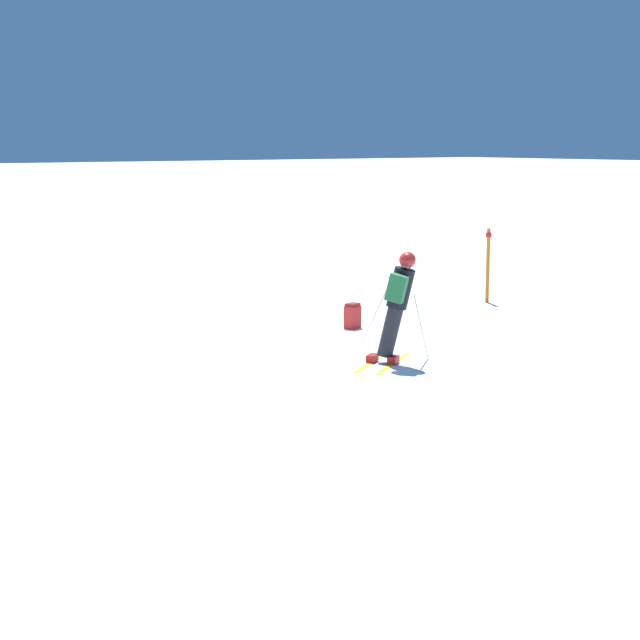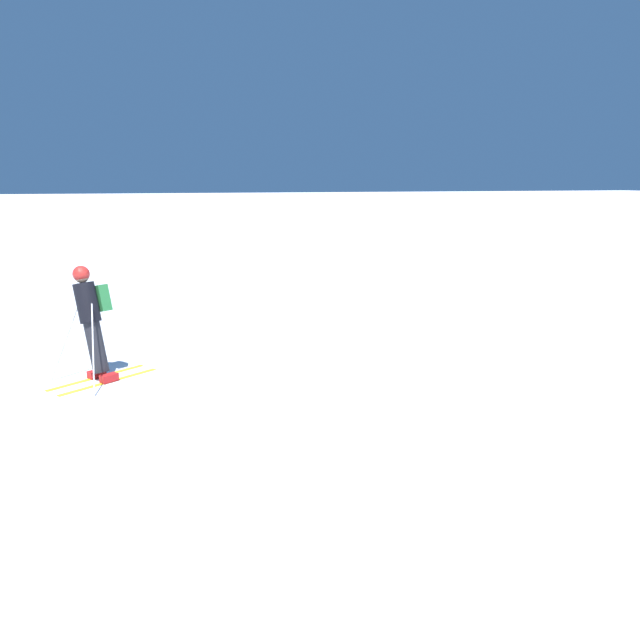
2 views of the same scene
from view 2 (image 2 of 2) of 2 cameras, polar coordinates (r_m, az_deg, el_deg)
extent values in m
plane|color=white|center=(9.53, -19.38, -7.76)|extent=(300.00, 300.00, 0.00)
cube|color=yellow|center=(11.04, -19.72, -4.96)|extent=(1.06, 1.53, 0.01)
cube|color=yellow|center=(10.74, -18.70, -5.37)|extent=(1.06, 1.53, 0.01)
cube|color=#B21919|center=(11.02, -19.75, -4.64)|extent=(0.27, 0.31, 0.12)
cube|color=#B21919|center=(10.72, -18.73, -5.03)|extent=(0.27, 0.31, 0.12)
cylinder|color=black|center=(10.85, -19.77, -2.36)|extent=(0.51, 0.46, 0.87)
cylinder|color=black|center=(10.83, -20.52, 1.49)|extent=(0.59, 0.55, 0.71)
sphere|color=tan|center=(10.85, -20.97, 3.79)|extent=(0.37, 0.35, 0.28)
sphere|color=#AD231E|center=(10.85, -21.00, 3.95)|extent=(0.42, 0.41, 0.32)
cube|color=#236633|center=(10.97, -19.39, 1.87)|extent=(0.41, 0.36, 0.49)
cylinder|color=#B7B7BC|center=(11.06, -22.31, -2.00)|extent=(0.20, 0.52, 1.19)
cylinder|color=#B7B7BC|center=(10.34, -20.04, -2.51)|extent=(0.88, 0.06, 1.29)
camera|label=1|loc=(25.90, 6.74, 13.53)|focal=60.00mm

